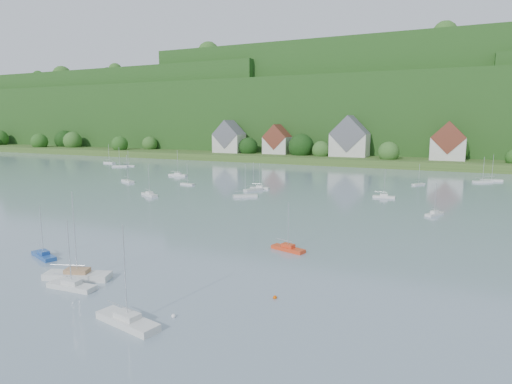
% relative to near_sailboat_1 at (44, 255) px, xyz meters
% --- Properties ---
extents(far_shore_strip, '(600.00, 60.00, 3.00)m').
position_rel_near_sailboat_1_xyz_m(far_shore_strip, '(1.21, 165.09, 1.09)').
color(far_shore_strip, '#385821').
rests_on(far_shore_strip, ground).
extents(forested_ridge, '(620.00, 181.22, 69.89)m').
position_rel_near_sailboat_1_xyz_m(forested_ridge, '(1.61, 233.66, 22.48)').
color(forested_ridge, '#174415').
rests_on(forested_ridge, ground).
extents(village_building_0, '(14.00, 10.40, 16.00)m').
position_rel_near_sailboat_1_xyz_m(village_building_0, '(-53.79, 152.09, 9.10)').
color(village_building_0, '#BDB7AD').
rests_on(village_building_0, far_shore_strip).
extents(village_building_1, '(12.00, 9.36, 14.00)m').
position_rel_near_sailboat_1_xyz_m(village_building_1, '(-28.79, 154.09, 8.34)').
color(village_building_1, '#BDB7AD').
rests_on(village_building_1, far_shore_strip).
extents(village_building_2, '(16.00, 11.44, 18.00)m').
position_rel_near_sailboat_1_xyz_m(village_building_2, '(6.21, 153.09, 9.86)').
color(village_building_2, '#BDB7AD').
rests_on(village_building_2, far_shore_strip).
extents(village_building_3, '(13.00, 10.40, 15.50)m').
position_rel_near_sailboat_1_xyz_m(village_building_3, '(46.21, 151.09, 9.02)').
color(village_building_3, '#BDB7AD').
rests_on(village_building_3, far_shore_strip).
extents(near_sailboat_1, '(5.47, 3.15, 7.12)m').
position_rel_near_sailboat_1_xyz_m(near_sailboat_1, '(0.00, 0.00, 0.00)').
color(near_sailboat_1, '#224C98').
rests_on(near_sailboat_1, ground).
extents(near_sailboat_2, '(7.94, 4.58, 10.35)m').
position_rel_near_sailboat_1_xyz_m(near_sailboat_2, '(10.53, -3.96, 0.10)').
color(near_sailboat_2, silver).
rests_on(near_sailboat_2, ground).
extents(near_sailboat_3, '(5.83, 1.98, 7.74)m').
position_rel_near_sailboat_1_xyz_m(near_sailboat_3, '(12.34, -6.47, 0.02)').
color(near_sailboat_3, silver).
rests_on(near_sailboat_3, ground).
extents(near_sailboat_4, '(7.15, 3.26, 9.32)m').
position_rel_near_sailboat_1_xyz_m(near_sailboat_4, '(23.81, -10.59, 0.06)').
color(near_sailboat_4, silver).
rests_on(near_sailboat_4, ground).
extents(near_sailboat_5, '(5.37, 2.83, 6.98)m').
position_rel_near_sailboat_1_xyz_m(near_sailboat_5, '(28.88, 16.98, -0.00)').
color(near_sailboat_5, red).
rests_on(near_sailboat_5, ground).
extents(mooring_buoy_2, '(0.42, 0.42, 0.42)m').
position_rel_near_sailboat_1_xyz_m(mooring_buoy_2, '(33.65, 0.54, -0.41)').
color(mooring_buoy_2, '#E24E00').
rests_on(mooring_buoy_2, ground).
extents(mooring_buoy_4, '(0.43, 0.43, 0.43)m').
position_rel_near_sailboat_1_xyz_m(mooring_buoy_4, '(26.67, -7.55, -0.41)').
color(mooring_buoy_4, white).
rests_on(mooring_buoy_4, ground).
extents(far_sailboat_cluster, '(203.90, 69.61, 8.71)m').
position_rel_near_sailboat_1_xyz_m(far_sailboat_cluster, '(3.36, 79.75, -0.04)').
color(far_sailboat_cluster, silver).
rests_on(far_sailboat_cluster, ground).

